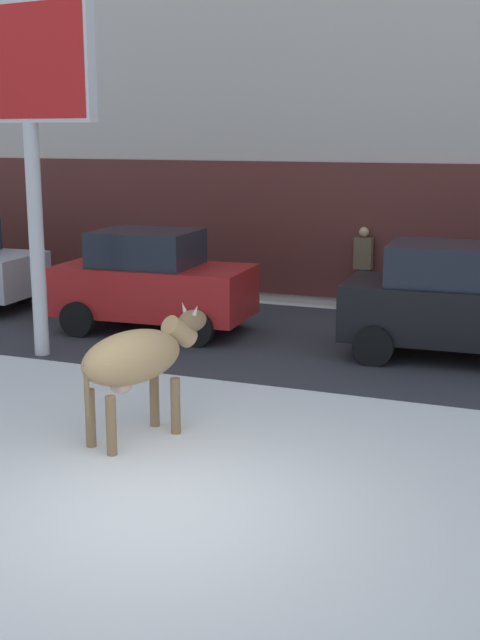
{
  "coord_description": "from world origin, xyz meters",
  "views": [
    {
      "loc": [
        3.56,
        -6.76,
        3.6
      ],
      "look_at": [
        -0.57,
        3.62,
        1.1
      ],
      "focal_mm": 47.27,
      "sensor_mm": 36.0,
      "label": 1
    }
  ],
  "objects_px": {
    "cow_tan": "(137,358)",
    "car_black_hatchback": "(452,302)",
    "car_red_hatchback": "(153,281)",
    "pedestrian_near_billboard": "(363,269)",
    "billboard": "(28,85)"
  },
  "relations": [
    {
      "from": "billboard",
      "to": "car_red_hatchback",
      "type": "relative_size",
      "value": 1.55
    },
    {
      "from": "billboard",
      "to": "pedestrian_near_billboard",
      "type": "relative_size",
      "value": 3.21
    },
    {
      "from": "billboard",
      "to": "car_black_hatchback",
      "type": "height_order",
      "value": "billboard"
    },
    {
      "from": "cow_tan",
      "to": "pedestrian_near_billboard",
      "type": "height_order",
      "value": "pedestrian_near_billboard"
    },
    {
      "from": "billboard",
      "to": "car_red_hatchback",
      "type": "height_order",
      "value": "billboard"
    },
    {
      "from": "cow_tan",
      "to": "billboard",
      "type": "bearing_deg",
      "value": 139.6
    },
    {
      "from": "billboard",
      "to": "car_black_hatchback",
      "type": "xyz_separation_m",
      "value": [
        6.3,
        2.29,
        -3.39
      ]
    },
    {
      "from": "car_red_hatchback",
      "to": "pedestrian_near_billboard",
      "type": "relative_size",
      "value": 2.07
    },
    {
      "from": "car_red_hatchback",
      "to": "pedestrian_near_billboard",
      "type": "xyz_separation_m",
      "value": [
        3.17,
        3.14,
        -0.05
      ]
    },
    {
      "from": "car_red_hatchback",
      "to": "billboard",
      "type": "bearing_deg",
      "value": -112.55
    },
    {
      "from": "car_red_hatchback",
      "to": "car_black_hatchback",
      "type": "xyz_separation_m",
      "value": [
        5.37,
        0.06,
        0.0
      ]
    },
    {
      "from": "car_red_hatchback",
      "to": "cow_tan",
      "type": "bearing_deg",
      "value": -64.45
    },
    {
      "from": "cow_tan",
      "to": "billboard",
      "type": "height_order",
      "value": "billboard"
    },
    {
      "from": "cow_tan",
      "to": "car_black_hatchback",
      "type": "relative_size",
      "value": 0.53
    },
    {
      "from": "billboard",
      "to": "pedestrian_near_billboard",
      "type": "bearing_deg",
      "value": 52.69
    }
  ]
}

